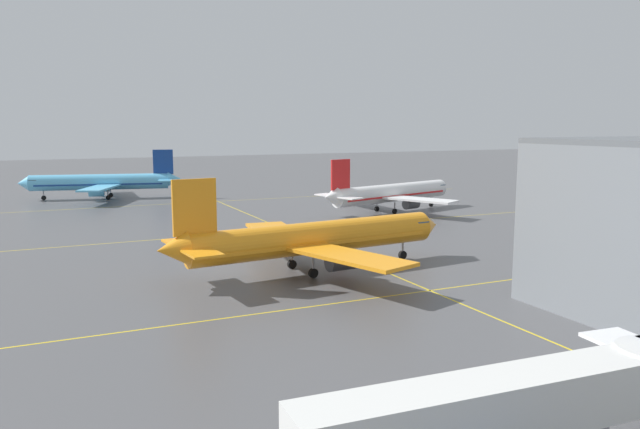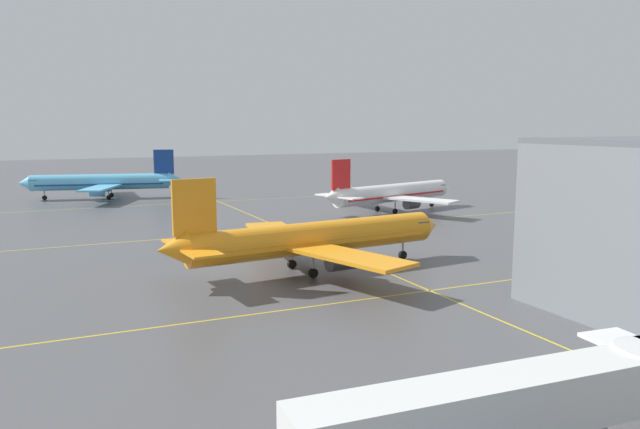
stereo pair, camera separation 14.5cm
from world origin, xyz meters
name	(u,v)px [view 2 (the right image)]	position (x,y,z in m)	size (l,w,h in m)	color
airliner_second_row	(313,238)	(-7.36, 49.53, 3.80)	(35.83, 30.74, 11.13)	orange
airliner_third_row	(391,193)	(25.31, 86.66, 3.55)	(32.98, 28.11, 10.41)	white
airliner_far_left_stand	(103,182)	(-21.87, 131.27, 3.68)	(34.37, 29.22, 10.77)	#5BB7E5
taxiway_markings	(342,253)	(0.00, 56.98, 0.00)	(123.08, 173.02, 0.01)	yellow
jet_bridge	(536,399)	(-14.84, 7.65, 4.06)	(21.22, 4.06, 5.58)	silver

